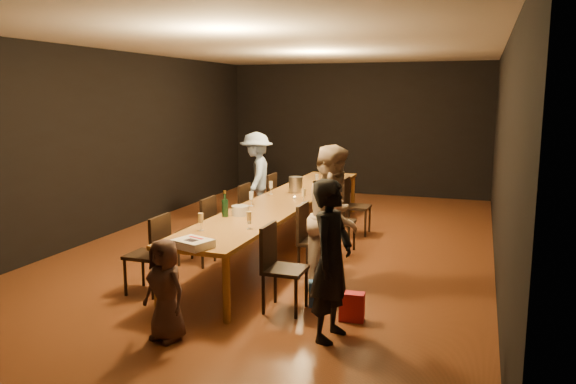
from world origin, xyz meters
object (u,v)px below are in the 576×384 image
(woman_tan, at_px, (334,218))
(chair_left_2, at_px, (233,213))
(chair_right_0, at_px, (285,269))
(chair_left_3, at_px, (262,200))
(chair_right_2, at_px, (340,221))
(man_blue, at_px, (256,176))
(table, at_px, (285,202))
(chair_right_1, at_px, (317,241))
(champagne_bottle, at_px, (225,204))
(plate_stack, at_px, (240,210))
(ice_bucket, at_px, (296,184))
(chair_left_1, at_px, (196,231))
(chair_right_3, at_px, (357,206))
(chair_left_0, at_px, (147,254))
(birthday_cake, at_px, (193,243))
(woman_birthday, at_px, (331,260))
(child, at_px, (165,290))

(woman_tan, bearing_deg, chair_left_2, 56.40)
(chair_right_0, distance_m, chair_left_3, 3.98)
(chair_right_2, xyz_separation_m, man_blue, (-2.00, 1.69, 0.34))
(chair_left_2, bearing_deg, table, -90.00)
(chair_left_2, height_order, chair_left_3, same)
(chair_right_1, height_order, champagne_bottle, champagne_bottle)
(chair_left_2, bearing_deg, man_blue, 10.06)
(plate_stack, bearing_deg, man_blue, 108.51)
(man_blue, xyz_separation_m, ice_bucket, (1.12, -1.09, 0.07))
(chair_right_1, bearing_deg, chair_right_0, -0.00)
(chair_left_2, bearing_deg, champagne_bottle, -159.02)
(chair_left_1, bearing_deg, plate_stack, -99.02)
(chair_right_3, distance_m, chair_left_2, 2.08)
(table, height_order, chair_right_0, chair_right_0)
(chair_right_2, distance_m, champagne_bottle, 1.90)
(chair_left_0, xyz_separation_m, woman_tan, (2.00, 0.87, 0.39))
(table, xyz_separation_m, plate_stack, (-0.14, -1.31, 0.11))
(birthday_cake, height_order, plate_stack, plate_stack)
(chair_left_1, xyz_separation_m, woman_tan, (2.00, -0.33, 0.39))
(man_blue, bearing_deg, birthday_cake, -1.32)
(chair_right_3, distance_m, chair_left_1, 2.94)
(ice_bucket, bearing_deg, chair_left_3, 144.18)
(woman_birthday, height_order, ice_bucket, woman_birthday)
(chair_right_2, relative_size, woman_tan, 0.54)
(table, xyz_separation_m, woman_tan, (1.15, -1.53, 0.16))
(chair_left_0, bearing_deg, chair_right_1, -54.78)
(chair_right_0, bearing_deg, chair_right_2, 180.00)
(chair_left_0, bearing_deg, child, -139.85)
(plate_stack, distance_m, champagne_bottle, 0.23)
(chair_right_3, height_order, ice_bucket, ice_bucket)
(chair_left_0, bearing_deg, chair_right_2, -35.31)
(plate_stack, bearing_deg, chair_right_0, -47.58)
(table, relative_size, ice_bucket, 24.57)
(chair_left_1, height_order, woman_birthday, woman_birthday)
(champagne_bottle, bearing_deg, chair_right_2, 51.85)
(chair_left_3, bearing_deg, woman_birthday, -150.38)
(chair_right_3, bearing_deg, chair_left_3, -90.00)
(chair_right_2, height_order, birthday_cake, chair_right_2)
(chair_left_0, height_order, chair_left_1, same)
(chair_left_1, relative_size, birthday_cake, 2.13)
(woman_tan, distance_m, child, 2.25)
(chair_right_2, bearing_deg, chair_left_2, -90.00)
(chair_left_2, bearing_deg, chair_right_3, -54.78)
(chair_left_2, relative_size, birthday_cake, 2.13)
(chair_right_3, distance_m, champagne_bottle, 2.93)
(chair_left_1, xyz_separation_m, child, (0.88, -2.24, 0.02))
(chair_left_2, distance_m, plate_stack, 1.53)
(chair_right_1, relative_size, birthday_cake, 2.13)
(chair_right_3, relative_size, chair_left_3, 1.00)
(chair_right_0, xyz_separation_m, chair_right_2, (0.00, 2.40, 0.00))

